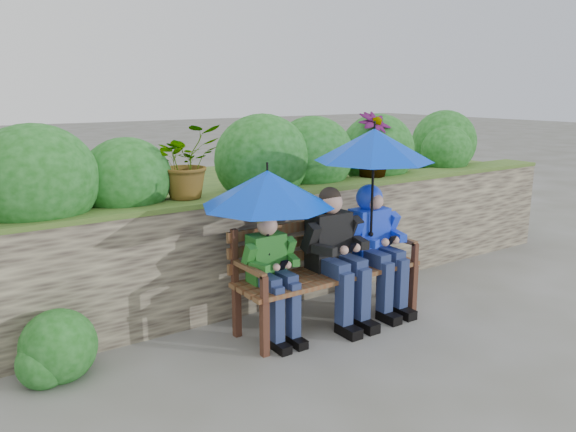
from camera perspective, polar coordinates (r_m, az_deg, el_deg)
ground at (r=4.60m, az=0.72°, el=-11.86°), size 60.00×60.00×0.00m
garden_backdrop at (r=5.66m, az=-9.19°, el=-0.33°), size 8.00×2.86×1.77m
park_bench at (r=4.69m, az=3.75°, el=-4.86°), size 1.65×0.48×0.87m
boy_left at (r=4.31m, az=-1.60°, el=-5.40°), size 0.42×0.49×1.00m
boy_middle at (r=4.63m, az=4.90°, el=-3.42°), size 0.52×0.61×1.14m
boy_right at (r=4.92m, az=8.90°, el=-2.16°), size 0.50×0.61×1.11m
umbrella_left at (r=4.17m, az=-2.10°, el=2.80°), size 1.01×1.01×0.72m
umbrella_right at (r=4.70m, az=8.73°, el=7.13°), size 0.99×0.99×0.97m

